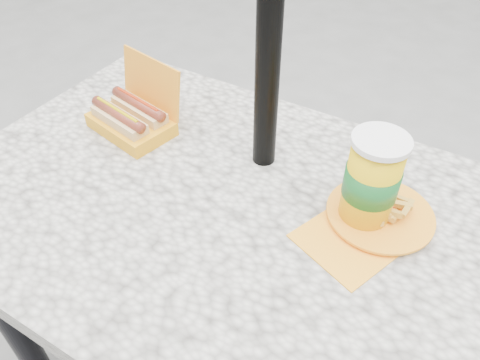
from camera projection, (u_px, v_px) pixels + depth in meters
The scene contains 5 objects.
picnic_table at pixel (227, 237), 1.02m from camera, with size 1.20×0.80×0.75m.
umbrella_pole at pixel (270, 5), 0.82m from camera, with size 0.05×0.05×2.20m, color black.
hotdog_box at pixel (132, 117), 1.11m from camera, with size 0.22×0.19×0.16m.
fries_plate at pixel (378, 215), 0.91m from camera, with size 0.24×0.30×0.04m.
soda_cup at pixel (371, 181), 0.85m from camera, with size 0.10×0.10×0.19m.
Camera 1 is at (0.37, -0.56, 1.42)m, focal length 35.00 mm.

